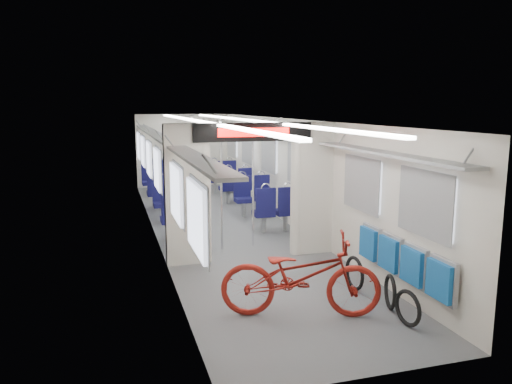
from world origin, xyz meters
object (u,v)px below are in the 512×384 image
(seat_bay_far_left, at_px, (162,181))
(stanchion_near_right, at_px, (253,185))
(seat_bay_far_right, at_px, (229,179))
(stanchion_far_right, at_px, (221,165))
(seat_bay_near_left, at_px, (178,205))
(bike_hoop_b, at_px, (390,294))
(flip_bench, at_px, (402,260))
(bike_hoop_a, at_px, (408,310))
(stanchion_near_left, at_px, (221,187))
(bicycle, at_px, (301,276))
(seat_bay_near_right, at_px, (263,200))
(stanchion_far_left, at_px, (193,168))
(bike_hoop_c, at_px, (354,275))

(seat_bay_far_left, distance_m, stanchion_near_right, 4.93)
(seat_bay_far_right, relative_size, stanchion_far_right, 0.84)
(seat_bay_near_left, xyz_separation_m, stanchion_near_right, (1.16, -1.61, 0.62))
(bike_hoop_b, bearing_deg, flip_bench, 33.80)
(bike_hoop_b, xyz_separation_m, stanchion_far_right, (-0.76, 6.51, 0.95))
(bike_hoop_a, height_order, stanchion_near_left, stanchion_near_left)
(bicycle, height_order, seat_bay_near_right, seat_bay_near_right)
(bike_hoop_b, relative_size, stanchion_near_left, 0.20)
(stanchion_near_left, distance_m, stanchion_far_left, 2.86)
(bike_hoop_b, distance_m, seat_bay_far_right, 8.17)
(seat_bay_far_left, height_order, stanchion_far_right, stanchion_far_right)
(bike_hoop_b, height_order, seat_bay_far_right, seat_bay_far_right)
(seat_bay_near_right, bearing_deg, stanchion_near_right, -113.53)
(bike_hoop_c, distance_m, stanchion_far_right, 5.89)
(flip_bench, xyz_separation_m, seat_bay_far_left, (-2.29, 7.90, -0.02))
(bike_hoop_a, bearing_deg, stanchion_far_left, 102.23)
(flip_bench, bearing_deg, stanchion_near_left, 119.42)
(stanchion_near_left, distance_m, stanchion_far_right, 3.34)
(seat_bay_near_right, xyz_separation_m, seat_bay_far_left, (-1.87, 3.13, 0.04))
(bike_hoop_c, distance_m, seat_bay_near_right, 4.22)
(bike_hoop_b, relative_size, seat_bay_near_right, 0.24)
(bike_hoop_a, height_order, stanchion_near_right, stanchion_near_right)
(bike_hoop_b, relative_size, seat_bay_far_left, 0.21)
(seat_bay_near_left, bearing_deg, bike_hoop_c, -65.59)
(flip_bench, xyz_separation_m, bike_hoop_a, (-0.33, -0.68, -0.38))
(bike_hoop_b, xyz_separation_m, stanchion_near_right, (-0.87, 3.32, 0.95))
(bike_hoop_b, xyz_separation_m, stanchion_near_left, (-1.48, 3.25, 0.95))
(bike_hoop_c, height_order, seat_bay_far_right, seat_bay_far_right)
(stanchion_near_left, xyz_separation_m, stanchion_near_right, (0.61, 0.07, 0.00))
(seat_bay_near_right, distance_m, stanchion_near_right, 1.88)
(flip_bench, distance_m, stanchion_far_left, 6.22)
(bike_hoop_a, distance_m, seat_bay_far_left, 8.81)
(stanchion_far_right, bearing_deg, stanchion_near_left, -102.35)
(stanchion_near_right, distance_m, stanchion_far_right, 3.19)
(bike_hoop_c, xyz_separation_m, stanchion_far_left, (-1.38, 5.38, 0.93))
(bike_hoop_b, bearing_deg, stanchion_far_left, 103.89)
(stanchion_far_left, height_order, stanchion_far_right, same)
(bike_hoop_c, relative_size, seat_bay_near_right, 0.26)
(bike_hoop_a, height_order, bike_hoop_b, bike_hoop_b)
(bike_hoop_c, height_order, seat_bay_far_left, seat_bay_far_left)
(bicycle, distance_m, seat_bay_far_left, 7.99)
(bike_hoop_c, distance_m, seat_bay_near_left, 4.62)
(bike_hoop_b, height_order, seat_bay_far_left, seat_bay_far_left)
(seat_bay_near_left, height_order, seat_bay_near_right, seat_bay_near_left)
(bike_hoop_b, relative_size, stanchion_far_left, 0.20)
(seat_bay_near_left, relative_size, seat_bay_far_left, 0.90)
(bicycle, height_order, bike_hoop_a, bicycle)
(bike_hoop_a, relative_size, stanchion_far_right, 0.19)
(bicycle, distance_m, bike_hoop_b, 1.23)
(bike_hoop_c, xyz_separation_m, seat_bay_far_left, (-1.90, 7.34, 0.34))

